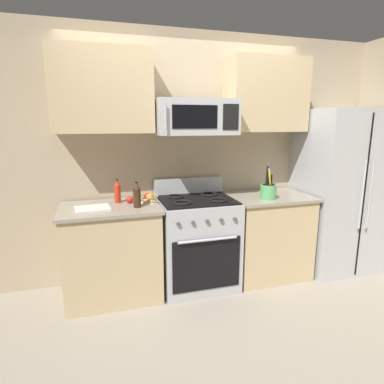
{
  "coord_description": "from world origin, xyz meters",
  "views": [
    {
      "loc": [
        -0.92,
        -2.31,
        1.68
      ],
      "look_at": [
        -0.09,
        0.55,
        1.03
      ],
      "focal_mm": 30.03,
      "sensor_mm": 36.0,
      "label": 1
    }
  ],
  "objects_px": {
    "cutting_board": "(93,208)",
    "apple_loose": "(130,200)",
    "refrigerator": "(339,191)",
    "fruit_basket": "(149,198)",
    "bottle_hot_sauce": "(117,192)",
    "bottle_soy": "(137,195)",
    "range_oven": "(196,241)",
    "microwave": "(196,117)",
    "utensil_crock": "(268,190)",
    "prep_bowl": "(267,191)"
  },
  "relations": [
    {
      "from": "refrigerator",
      "to": "microwave",
      "type": "distance_m",
      "value": 1.89
    },
    {
      "from": "range_oven",
      "to": "apple_loose",
      "type": "height_order",
      "value": "range_oven"
    },
    {
      "from": "refrigerator",
      "to": "fruit_basket",
      "type": "relative_size",
      "value": 9.55
    },
    {
      "from": "fruit_basket",
      "to": "microwave",
      "type": "bearing_deg",
      "value": -3.87
    },
    {
      "from": "range_oven",
      "to": "fruit_basket",
      "type": "bearing_deg",
      "value": 172.7
    },
    {
      "from": "fruit_basket",
      "to": "apple_loose",
      "type": "relative_size",
      "value": 2.71
    },
    {
      "from": "cutting_board",
      "to": "bottle_soy",
      "type": "xyz_separation_m",
      "value": [
        0.4,
        -0.04,
        0.1
      ]
    },
    {
      "from": "bottle_soy",
      "to": "prep_bowl",
      "type": "height_order",
      "value": "bottle_soy"
    },
    {
      "from": "fruit_basket",
      "to": "apple_loose",
      "type": "xyz_separation_m",
      "value": [
        -0.18,
        0.02,
        -0.0
      ]
    },
    {
      "from": "refrigerator",
      "to": "range_oven",
      "type": "bearing_deg",
      "value": 179.42
    },
    {
      "from": "bottle_soy",
      "to": "apple_loose",
      "type": "bearing_deg",
      "value": 105.84
    },
    {
      "from": "fruit_basket",
      "to": "range_oven",
      "type": "bearing_deg",
      "value": -7.3
    },
    {
      "from": "refrigerator",
      "to": "bottle_soy",
      "type": "height_order",
      "value": "refrigerator"
    },
    {
      "from": "microwave",
      "to": "cutting_board",
      "type": "xyz_separation_m",
      "value": [
        -1.0,
        -0.09,
        -0.81
      ]
    },
    {
      "from": "utensil_crock",
      "to": "bottle_hot_sauce",
      "type": "distance_m",
      "value": 1.52
    },
    {
      "from": "cutting_board",
      "to": "bottle_hot_sauce",
      "type": "bearing_deg",
      "value": 38.45
    },
    {
      "from": "utensil_crock",
      "to": "fruit_basket",
      "type": "xyz_separation_m",
      "value": [
        -1.2,
        0.19,
        -0.05
      ]
    },
    {
      "from": "apple_loose",
      "to": "microwave",
      "type": "bearing_deg",
      "value": -4.42
    },
    {
      "from": "cutting_board",
      "to": "prep_bowl",
      "type": "xyz_separation_m",
      "value": [
        1.85,
        0.16,
        0.01
      ]
    },
    {
      "from": "refrigerator",
      "to": "microwave",
      "type": "bearing_deg",
      "value": 178.46
    },
    {
      "from": "apple_loose",
      "to": "bottle_soy",
      "type": "relative_size",
      "value": 0.29
    },
    {
      "from": "utensil_crock",
      "to": "bottle_hot_sauce",
      "type": "height_order",
      "value": "utensil_crock"
    },
    {
      "from": "range_oven",
      "to": "utensil_crock",
      "type": "relative_size",
      "value": 3.22
    },
    {
      "from": "bottle_hot_sauce",
      "to": "refrigerator",
      "type": "bearing_deg",
      "value": -3.4
    },
    {
      "from": "refrigerator",
      "to": "fruit_basket",
      "type": "distance_m",
      "value": 2.18
    },
    {
      "from": "microwave",
      "to": "bottle_hot_sauce",
      "type": "height_order",
      "value": "microwave"
    },
    {
      "from": "fruit_basket",
      "to": "cutting_board",
      "type": "xyz_separation_m",
      "value": [
        -0.53,
        -0.12,
        -0.03
      ]
    },
    {
      "from": "apple_loose",
      "to": "bottle_soy",
      "type": "xyz_separation_m",
      "value": [
        0.05,
        -0.18,
        0.08
      ]
    },
    {
      "from": "microwave",
      "to": "cutting_board",
      "type": "distance_m",
      "value": 1.29
    },
    {
      "from": "utensil_crock",
      "to": "bottle_hot_sauce",
      "type": "xyz_separation_m",
      "value": [
        -1.49,
        0.26,
        0.02
      ]
    },
    {
      "from": "fruit_basket",
      "to": "utensil_crock",
      "type": "bearing_deg",
      "value": -9.05
    },
    {
      "from": "bottle_soy",
      "to": "cutting_board",
      "type": "bearing_deg",
      "value": 174.3
    },
    {
      "from": "bottle_hot_sauce",
      "to": "cutting_board",
      "type": "bearing_deg",
      "value": -141.55
    },
    {
      "from": "refrigerator",
      "to": "prep_bowl",
      "type": "xyz_separation_m",
      "value": [
        -0.85,
        0.12,
        0.02
      ]
    },
    {
      "from": "apple_loose",
      "to": "bottle_soy",
      "type": "height_order",
      "value": "bottle_soy"
    },
    {
      "from": "apple_loose",
      "to": "bottle_soy",
      "type": "distance_m",
      "value": 0.2
    },
    {
      "from": "apple_loose",
      "to": "prep_bowl",
      "type": "relative_size",
      "value": 0.66
    },
    {
      "from": "refrigerator",
      "to": "prep_bowl",
      "type": "height_order",
      "value": "refrigerator"
    },
    {
      "from": "bottle_hot_sauce",
      "to": "prep_bowl",
      "type": "relative_size",
      "value": 2.2
    },
    {
      "from": "cutting_board",
      "to": "bottle_soy",
      "type": "height_order",
      "value": "bottle_soy"
    },
    {
      "from": "fruit_basket",
      "to": "prep_bowl",
      "type": "distance_m",
      "value": 1.33
    },
    {
      "from": "bottle_hot_sauce",
      "to": "prep_bowl",
      "type": "height_order",
      "value": "bottle_hot_sauce"
    },
    {
      "from": "refrigerator",
      "to": "bottle_hot_sauce",
      "type": "relative_size",
      "value": 7.75
    },
    {
      "from": "range_oven",
      "to": "prep_bowl",
      "type": "distance_m",
      "value": 0.97
    },
    {
      "from": "range_oven",
      "to": "fruit_basket",
      "type": "xyz_separation_m",
      "value": [
        -0.47,
        0.06,
        0.48
      ]
    },
    {
      "from": "apple_loose",
      "to": "bottle_hot_sauce",
      "type": "height_order",
      "value": "bottle_hot_sauce"
    },
    {
      "from": "cutting_board",
      "to": "bottle_soy",
      "type": "relative_size",
      "value": 1.25
    },
    {
      "from": "fruit_basket",
      "to": "prep_bowl",
      "type": "height_order",
      "value": "fruit_basket"
    },
    {
      "from": "cutting_board",
      "to": "apple_loose",
      "type": "bearing_deg",
      "value": 21.53
    },
    {
      "from": "refrigerator",
      "to": "apple_loose",
      "type": "distance_m",
      "value": 2.36
    }
  ]
}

